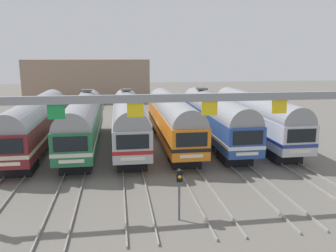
# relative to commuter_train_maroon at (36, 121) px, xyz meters

# --- Properties ---
(ground_plane) EXTENTS (160.00, 160.00, 0.00)m
(ground_plane) POSITION_rel_commuter_train_maroon_xyz_m (10.47, 0.01, -2.69)
(ground_plane) COLOR slate
(track_bed) EXTENTS (22.44, 70.00, 0.15)m
(track_bed) POSITION_rel_commuter_train_maroon_xyz_m (10.47, 17.01, -2.61)
(track_bed) COLOR gray
(track_bed) RESTS_ON ground
(commuter_train_maroon) EXTENTS (2.88, 18.06, 4.77)m
(commuter_train_maroon) POSITION_rel_commuter_train_maroon_xyz_m (0.00, 0.00, 0.00)
(commuter_train_maroon) COLOR maroon
(commuter_train_maroon) RESTS_ON ground
(commuter_train_green) EXTENTS (2.88, 18.06, 5.05)m
(commuter_train_green) POSITION_rel_commuter_train_maroon_xyz_m (4.19, 0.00, 0.00)
(commuter_train_green) COLOR #236B42
(commuter_train_green) RESTS_ON ground
(commuter_train_stainless) EXTENTS (2.88, 18.06, 5.05)m
(commuter_train_stainless) POSITION_rel_commuter_train_maroon_xyz_m (8.37, 0.00, 0.00)
(commuter_train_stainless) COLOR #B2B5BA
(commuter_train_stainless) RESTS_ON ground
(commuter_train_orange) EXTENTS (2.88, 18.06, 4.77)m
(commuter_train_orange) POSITION_rel_commuter_train_maroon_xyz_m (12.56, 0.00, 0.00)
(commuter_train_orange) COLOR orange
(commuter_train_orange) RESTS_ON ground
(commuter_train_blue) EXTENTS (2.88, 18.06, 5.05)m
(commuter_train_blue) POSITION_rel_commuter_train_maroon_xyz_m (16.75, 0.00, 0.00)
(commuter_train_blue) COLOR #284C9E
(commuter_train_blue) RESTS_ON ground
(commuter_train_silver) EXTENTS (2.88, 18.06, 4.77)m
(commuter_train_silver) POSITION_rel_commuter_train_maroon_xyz_m (20.93, 0.00, 0.00)
(commuter_train_silver) COLOR silver
(commuter_train_silver) RESTS_ON ground
(catenary_gantry) EXTENTS (26.17, 0.44, 6.97)m
(catenary_gantry) POSITION_rel_commuter_train_maroon_xyz_m (10.47, -13.49, 2.67)
(catenary_gantry) COLOR gray
(catenary_gantry) RESTS_ON ground
(yard_signal_mast) EXTENTS (0.28, 0.35, 2.81)m
(yard_signal_mast) POSITION_rel_commuter_train_maroon_xyz_m (10.47, -15.59, -0.72)
(yard_signal_mast) COLOR #59595E
(yard_signal_mast) RESTS_ON ground
(maintenance_building) EXTENTS (22.99, 10.00, 7.91)m
(maintenance_building) POSITION_rel_commuter_train_maroon_xyz_m (1.96, 36.86, 1.27)
(maintenance_building) COLOR gray
(maintenance_building) RESTS_ON ground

